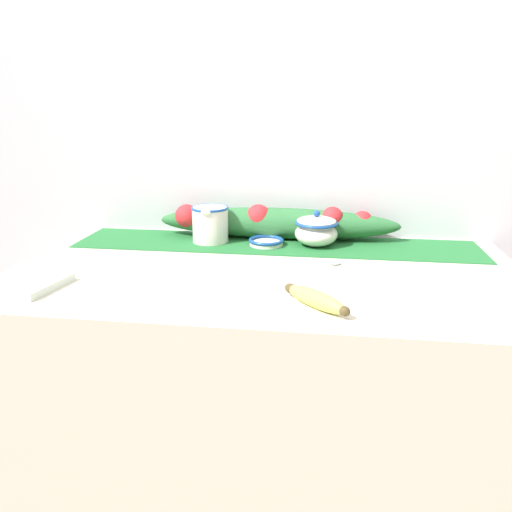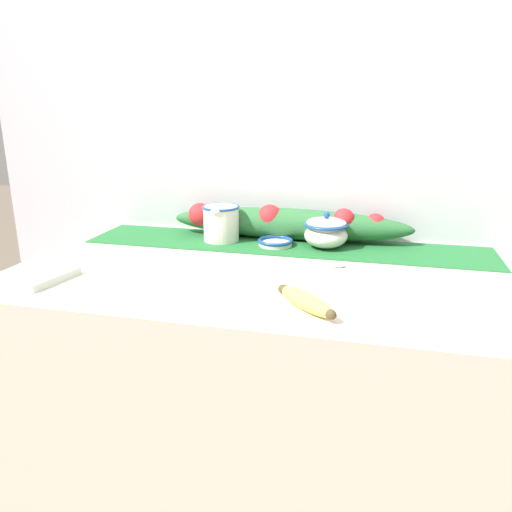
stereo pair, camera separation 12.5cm
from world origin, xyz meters
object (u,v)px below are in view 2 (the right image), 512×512
Objects in this scene: banana at (305,301)px; napkin_stack at (35,275)px; sugar_bowl at (326,232)px; cream_pitcher at (221,222)px; small_dish at (275,242)px; spoon at (334,266)px.

napkin_stack is (-0.68, 0.03, -0.01)m from banana.
napkin_stack is at bearing -146.09° from sugar_bowl.
sugar_bowl is 0.81m from napkin_stack.
cream_pitcher is at bearing 52.85° from napkin_stack.
small_dish reaches higher than spoon.
small_dish is (0.18, -0.02, -0.05)m from cream_pitcher.
cream_pitcher is 0.41m from spoon.
napkin_stack reaches higher than spoon.
sugar_bowl is at bearing 91.28° from banana.
spoon is at bearing 83.76° from banana.
cream_pitcher is at bearing 179.80° from sugar_bowl.
small_dish is 0.68× the size of spoon.
spoon is 0.76m from napkin_stack.
spoon is (0.03, 0.30, -0.01)m from banana.
cream_pitcher reaches higher than sugar_bowl.
cream_pitcher is at bearing 139.31° from spoon.
small_dish is 0.70× the size of napkin_stack.
napkin_stack is (-0.34, -0.45, -0.05)m from cream_pitcher.
spoon is (0.19, -0.16, -0.01)m from small_dish.
sugar_bowl is 1.21× the size of small_dish.
napkin_stack is at bearing -140.19° from small_dish.
small_dish is at bearing -173.46° from sugar_bowl.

